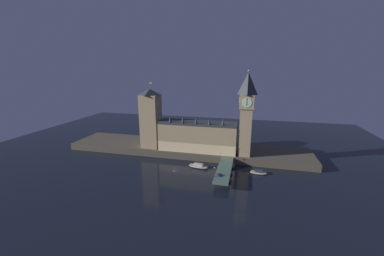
% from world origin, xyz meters
% --- Properties ---
extents(ground_plane, '(400.00, 400.00, 0.00)m').
position_xyz_m(ground_plane, '(0.00, 0.00, 0.00)').
color(ground_plane, black).
extents(embankment, '(220.00, 42.00, 5.92)m').
position_xyz_m(embankment, '(0.00, 39.00, 2.96)').
color(embankment, '#4C4438').
rests_on(embankment, ground_plane).
extents(parliament_hall, '(67.20, 17.90, 30.90)m').
position_xyz_m(parliament_hall, '(12.42, 29.27, 18.75)').
color(parliament_hall, tan).
rests_on(parliament_hall, embankment).
extents(clock_tower, '(11.61, 11.72, 69.11)m').
position_xyz_m(clock_tower, '(52.59, 26.21, 42.52)').
color(clock_tower, tan).
rests_on(clock_tower, embankment).
extents(victoria_tower, '(16.00, 16.00, 58.77)m').
position_xyz_m(victoria_tower, '(-30.88, 29.34, 32.40)').
color(victoria_tower, tan).
rests_on(victoria_tower, embankment).
extents(bridge, '(10.20, 46.00, 5.92)m').
position_xyz_m(bridge, '(39.62, -5.00, 4.14)').
color(bridge, '#476656').
rests_on(bridge, ground_plane).
extents(car_northbound_trail, '(1.87, 4.05, 1.31)m').
position_xyz_m(car_northbound_trail, '(37.38, -17.56, 6.53)').
color(car_northbound_trail, navy).
rests_on(car_northbound_trail, bridge).
extents(pedestrian_near_rail, '(0.38, 0.38, 1.74)m').
position_xyz_m(pedestrian_near_rail, '(35.14, -15.25, 6.84)').
color(pedestrian_near_rail, black).
rests_on(pedestrian_near_rail, bridge).
extents(pedestrian_far_rail, '(0.38, 0.38, 1.83)m').
position_xyz_m(pedestrian_far_rail, '(35.14, 8.19, 6.89)').
color(pedestrian_far_rail, black).
rests_on(pedestrian_far_rail, bridge).
extents(street_lamp_near, '(1.34, 0.60, 6.89)m').
position_xyz_m(street_lamp_near, '(34.74, -19.72, 10.22)').
color(street_lamp_near, '#2D3333').
rests_on(street_lamp_near, bridge).
extents(street_lamp_far, '(1.34, 0.60, 7.19)m').
position_xyz_m(street_lamp_far, '(34.74, 9.72, 10.40)').
color(street_lamp_far, '#2D3333').
rests_on(street_lamp_far, bridge).
extents(boat_upstream, '(16.97, 7.53, 3.39)m').
position_xyz_m(boat_upstream, '(18.40, 5.29, 1.24)').
color(boat_upstream, '#B2A893').
rests_on(boat_upstream, ground_plane).
extents(boat_downstream, '(12.67, 5.08, 3.14)m').
position_xyz_m(boat_downstream, '(64.07, 4.87, 1.15)').
color(boat_downstream, '#B2A893').
rests_on(boat_downstream, ground_plane).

